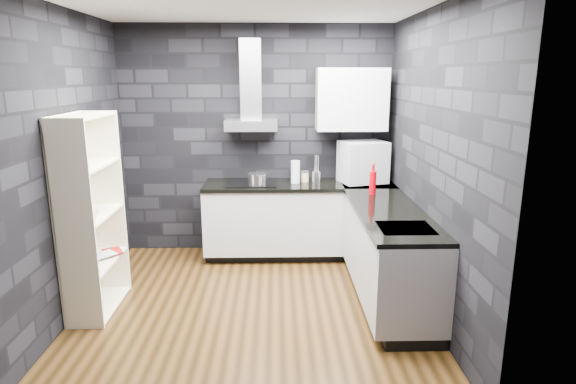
{
  "coord_description": "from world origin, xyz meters",
  "views": [
    {
      "loc": [
        0.24,
        -4.15,
        2.12
      ],
      "look_at": [
        0.35,
        0.45,
        1.0
      ],
      "focal_mm": 30.0,
      "sensor_mm": 36.0,
      "label": 1
    }
  ],
  "objects_px": {
    "appliance_garage": "(363,163)",
    "bookshelf": "(92,215)",
    "glass_vase": "(295,172)",
    "storage_jar": "(305,177)",
    "pot": "(257,180)",
    "red_bottle": "(373,183)",
    "fruit_bowl": "(86,215)",
    "utensil_crock": "(316,177)"
  },
  "relations": [
    {
      "from": "utensil_crock",
      "to": "pot",
      "type": "bearing_deg",
      "value": -164.34
    },
    {
      "from": "glass_vase",
      "to": "storage_jar",
      "type": "relative_size",
      "value": 2.3
    },
    {
      "from": "storage_jar",
      "to": "utensil_crock",
      "type": "xyz_separation_m",
      "value": [
        0.13,
        -0.03,
        0.01
      ]
    },
    {
      "from": "red_bottle",
      "to": "fruit_bowl",
      "type": "bearing_deg",
      "value": -162.4
    },
    {
      "from": "pot",
      "to": "fruit_bowl",
      "type": "bearing_deg",
      "value": -138.88
    },
    {
      "from": "glass_vase",
      "to": "bookshelf",
      "type": "xyz_separation_m",
      "value": [
        -1.88,
        -1.29,
        -0.13
      ]
    },
    {
      "from": "storage_jar",
      "to": "bookshelf",
      "type": "distance_m",
      "value": 2.41
    },
    {
      "from": "storage_jar",
      "to": "utensil_crock",
      "type": "bearing_deg",
      "value": -11.28
    },
    {
      "from": "utensil_crock",
      "to": "appliance_garage",
      "type": "bearing_deg",
      "value": 0.19
    },
    {
      "from": "utensil_crock",
      "to": "red_bottle",
      "type": "distance_m",
      "value": 0.81
    },
    {
      "from": "glass_vase",
      "to": "bookshelf",
      "type": "relative_size",
      "value": 0.14
    },
    {
      "from": "appliance_garage",
      "to": "bookshelf",
      "type": "relative_size",
      "value": 0.28
    },
    {
      "from": "appliance_garage",
      "to": "bookshelf",
      "type": "xyz_separation_m",
      "value": [
        -2.66,
        -1.33,
        -0.22
      ]
    },
    {
      "from": "red_bottle",
      "to": "fruit_bowl",
      "type": "distance_m",
      "value": 2.8
    },
    {
      "from": "storage_jar",
      "to": "bookshelf",
      "type": "bearing_deg",
      "value": -145.8
    },
    {
      "from": "bookshelf",
      "to": "fruit_bowl",
      "type": "xyz_separation_m",
      "value": [
        0.0,
        -0.12,
        0.04
      ]
    },
    {
      "from": "utensil_crock",
      "to": "bookshelf",
      "type": "relative_size",
      "value": 0.07
    },
    {
      "from": "pot",
      "to": "storage_jar",
      "type": "height_order",
      "value": "pot"
    },
    {
      "from": "storage_jar",
      "to": "appliance_garage",
      "type": "relative_size",
      "value": 0.22
    },
    {
      "from": "pot",
      "to": "storage_jar",
      "type": "xyz_separation_m",
      "value": [
        0.55,
        0.22,
        -0.01
      ]
    },
    {
      "from": "glass_vase",
      "to": "bookshelf",
      "type": "bearing_deg",
      "value": -145.46
    },
    {
      "from": "storage_jar",
      "to": "utensil_crock",
      "type": "relative_size",
      "value": 0.87
    },
    {
      "from": "appliance_garage",
      "to": "utensil_crock",
      "type": "bearing_deg",
      "value": 164.2
    },
    {
      "from": "storage_jar",
      "to": "bookshelf",
      "type": "relative_size",
      "value": 0.06
    },
    {
      "from": "pot",
      "to": "glass_vase",
      "type": "height_order",
      "value": "glass_vase"
    },
    {
      "from": "pot",
      "to": "appliance_garage",
      "type": "bearing_deg",
      "value": 8.96
    },
    {
      "from": "appliance_garage",
      "to": "red_bottle",
      "type": "xyz_separation_m",
      "value": [
        0.0,
        -0.6,
        -0.1
      ]
    },
    {
      "from": "storage_jar",
      "to": "pot",
      "type": "bearing_deg",
      "value": -158.47
    },
    {
      "from": "pot",
      "to": "appliance_garage",
      "type": "relative_size",
      "value": 0.4
    },
    {
      "from": "bookshelf",
      "to": "glass_vase",
      "type": "bearing_deg",
      "value": 41.43
    },
    {
      "from": "storage_jar",
      "to": "red_bottle",
      "type": "xyz_separation_m",
      "value": [
        0.68,
        -0.63,
        0.07
      ]
    },
    {
      "from": "pot",
      "to": "glass_vase",
      "type": "relative_size",
      "value": 0.77
    },
    {
      "from": "glass_vase",
      "to": "storage_jar",
      "type": "xyz_separation_m",
      "value": [
        0.11,
        0.06,
        -0.07
      ]
    },
    {
      "from": "appliance_garage",
      "to": "bookshelf",
      "type": "distance_m",
      "value": 2.99
    },
    {
      "from": "pot",
      "to": "bookshelf",
      "type": "xyz_separation_m",
      "value": [
        -1.44,
        -1.13,
        -0.07
      ]
    },
    {
      "from": "utensil_crock",
      "to": "bookshelf",
      "type": "bearing_deg",
      "value": -147.99
    },
    {
      "from": "pot",
      "to": "glass_vase",
      "type": "distance_m",
      "value": 0.47
    },
    {
      "from": "bookshelf",
      "to": "fruit_bowl",
      "type": "height_order",
      "value": "bookshelf"
    },
    {
      "from": "red_bottle",
      "to": "bookshelf",
      "type": "distance_m",
      "value": 2.77
    },
    {
      "from": "pot",
      "to": "appliance_garage",
      "type": "distance_m",
      "value": 1.25
    },
    {
      "from": "utensil_crock",
      "to": "red_bottle",
      "type": "relative_size",
      "value": 0.52
    },
    {
      "from": "glass_vase",
      "to": "fruit_bowl",
      "type": "height_order",
      "value": "glass_vase"
    }
  ]
}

